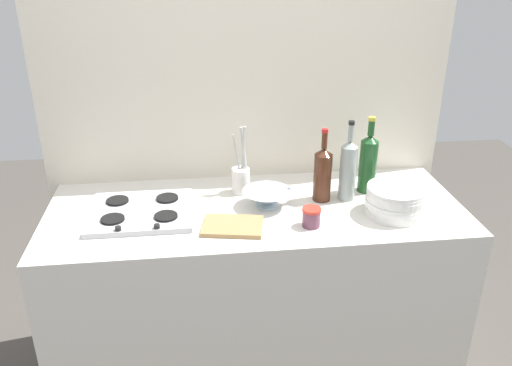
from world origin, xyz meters
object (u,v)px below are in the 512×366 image
at_px(stovetop_hob, 141,211).
at_px(plate_stack, 395,201).
at_px(utensil_crock, 241,178).
at_px(condiment_jar_front, 311,217).
at_px(wine_bottle_leftmost, 323,173).
at_px(wine_bottle_mid_right, 348,169).
at_px(cutting_board, 233,226).
at_px(wine_bottle_mid_left, 368,162).
at_px(mixing_bowl, 267,198).

height_order(stovetop_hob, plate_stack, plate_stack).
height_order(utensil_crock, condiment_jar_front, utensil_crock).
relative_size(stovetop_hob, wine_bottle_leftmost, 1.29).
height_order(wine_bottle_mid_right, cutting_board, wine_bottle_mid_right).
bearing_deg(wine_bottle_leftmost, condiment_jar_front, -112.67).
relative_size(wine_bottle_mid_right, condiment_jar_front, 4.54).
bearing_deg(utensil_crock, wine_bottle_mid_right, -14.94).
distance_m(plate_stack, wine_bottle_mid_right, 0.25).
relative_size(plate_stack, wine_bottle_mid_left, 0.71).
relative_size(wine_bottle_mid_left, utensil_crock, 1.11).
xyz_separation_m(stovetop_hob, wine_bottle_mid_left, (1.01, 0.11, 0.13)).
distance_m(stovetop_hob, condiment_jar_front, 0.72).
bearing_deg(mixing_bowl, stovetop_hob, -178.74).
bearing_deg(wine_bottle_mid_right, cutting_board, -158.55).
xyz_separation_m(stovetop_hob, mixing_bowl, (0.54, 0.01, 0.03)).
relative_size(wine_bottle_leftmost, wine_bottle_mid_left, 0.94).
bearing_deg(wine_bottle_leftmost, plate_stack, -32.08).
xyz_separation_m(wine_bottle_mid_left, condiment_jar_front, (-0.32, -0.30, -0.10)).
bearing_deg(plate_stack, cutting_board, -176.77).
bearing_deg(wine_bottle_leftmost, stovetop_hob, -176.49).
relative_size(wine_bottle_mid_left, cutting_board, 1.49).
relative_size(plate_stack, wine_bottle_mid_right, 0.69).
distance_m(wine_bottle_leftmost, utensil_crock, 0.37).
height_order(plate_stack, wine_bottle_leftmost, wine_bottle_leftmost).
bearing_deg(stovetop_hob, utensil_crock, 20.78).
xyz_separation_m(plate_stack, cutting_board, (-0.69, -0.04, -0.05)).
distance_m(plate_stack, cutting_board, 0.69).
height_order(wine_bottle_mid_right, condiment_jar_front, wine_bottle_mid_right).
height_order(stovetop_hob, cutting_board, stovetop_hob).
distance_m(stovetop_hob, wine_bottle_mid_right, 0.91).
relative_size(mixing_bowl, condiment_jar_front, 2.66).
relative_size(stovetop_hob, wine_bottle_mid_right, 1.17).
bearing_deg(wine_bottle_mid_right, plate_stack, -45.87).
xyz_separation_m(plate_stack, wine_bottle_mid_right, (-0.16, 0.17, 0.08)).
bearing_deg(stovetop_hob, wine_bottle_mid_right, 2.80).
xyz_separation_m(plate_stack, utensil_crock, (-0.62, 0.29, 0.01)).
bearing_deg(wine_bottle_mid_left, wine_bottle_mid_right, -148.39).
relative_size(stovetop_hob, cutting_board, 1.79).
bearing_deg(utensil_crock, plate_stack, -25.00).
relative_size(wine_bottle_leftmost, wine_bottle_mid_right, 0.91).
height_order(stovetop_hob, condiment_jar_front, condiment_jar_front).
bearing_deg(utensil_crock, wine_bottle_leftmost, -18.77).
height_order(plate_stack, wine_bottle_mid_left, wine_bottle_mid_left).
relative_size(mixing_bowl, utensil_crock, 0.67).
relative_size(plate_stack, mixing_bowl, 1.18).
xyz_separation_m(stovetop_hob, utensil_crock, (0.44, 0.17, 0.06)).
relative_size(wine_bottle_mid_left, condiment_jar_front, 4.43).
height_order(wine_bottle_leftmost, cutting_board, wine_bottle_leftmost).
bearing_deg(cutting_board, wine_bottle_mid_right, 21.45).
xyz_separation_m(stovetop_hob, condiment_jar_front, (0.69, -0.18, 0.03)).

